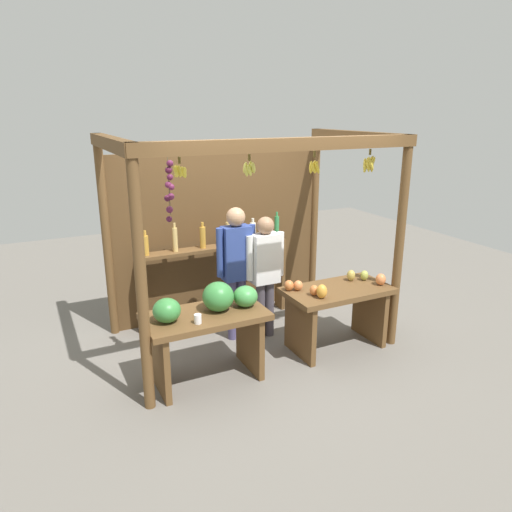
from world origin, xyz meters
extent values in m
plane|color=slate|center=(0.00, 0.00, 0.00)|extent=(12.00, 12.00, 0.00)
cylinder|color=brown|center=(-1.43, -0.86, 1.19)|extent=(0.10, 0.10, 2.39)
cylinder|color=brown|center=(1.43, -0.86, 1.19)|extent=(0.10, 0.10, 2.39)
cylinder|color=brown|center=(-1.43, 0.86, 1.19)|extent=(0.10, 0.10, 2.39)
cylinder|color=brown|center=(1.43, 0.86, 1.19)|extent=(0.10, 0.10, 2.39)
cube|color=brown|center=(0.00, -0.86, 2.33)|extent=(2.97, 0.12, 0.12)
cube|color=brown|center=(-1.43, 0.00, 2.33)|extent=(0.12, 1.82, 0.12)
cube|color=brown|center=(1.43, 0.00, 2.33)|extent=(0.12, 1.82, 0.12)
cube|color=#52381E|center=(0.00, 0.88, 1.08)|extent=(2.87, 0.04, 2.15)
cylinder|color=brown|center=(0.36, -0.73, 2.22)|extent=(0.02, 0.02, 0.06)
ellipsoid|color=gold|center=(0.39, -0.73, 2.09)|extent=(0.04, 0.06, 0.13)
ellipsoid|color=gold|center=(0.36, -0.71, 2.10)|extent=(0.07, 0.05, 0.13)
ellipsoid|color=gold|center=(0.34, -0.71, 2.09)|extent=(0.05, 0.05, 0.13)
ellipsoid|color=gold|center=(0.33, -0.76, 2.09)|extent=(0.07, 0.07, 0.13)
ellipsoid|color=gold|center=(0.37, -0.77, 2.09)|extent=(0.08, 0.05, 0.13)
cylinder|color=brown|center=(-0.36, -0.76, 2.22)|extent=(0.02, 0.02, 0.06)
ellipsoid|color=#D1CC4C|center=(-0.34, -0.76, 2.13)|extent=(0.04, 0.07, 0.11)
ellipsoid|color=#D1CC4C|center=(-0.34, -0.73, 2.13)|extent=(0.06, 0.05, 0.11)
ellipsoid|color=#D1CC4C|center=(-0.38, -0.73, 2.13)|extent=(0.06, 0.06, 0.12)
ellipsoid|color=#D1CC4C|center=(-0.39, -0.76, 2.10)|extent=(0.04, 0.07, 0.11)
ellipsoid|color=#D1CC4C|center=(-0.37, -0.78, 2.11)|extent=(0.06, 0.05, 0.11)
ellipsoid|color=#D1CC4C|center=(-0.33, -0.80, 2.13)|extent=(0.06, 0.05, 0.11)
cylinder|color=brown|center=(-1.00, -0.73, 2.22)|extent=(0.02, 0.02, 0.06)
ellipsoid|color=yellow|center=(-0.96, -0.72, 2.12)|extent=(0.04, 0.07, 0.11)
ellipsoid|color=yellow|center=(-0.99, -0.71, 2.12)|extent=(0.06, 0.05, 0.11)
ellipsoid|color=yellow|center=(-1.02, -0.68, 2.12)|extent=(0.07, 0.05, 0.11)
ellipsoid|color=yellow|center=(-1.03, -0.71, 2.13)|extent=(0.05, 0.06, 0.11)
ellipsoid|color=yellow|center=(-1.04, -0.75, 2.13)|extent=(0.05, 0.07, 0.11)
ellipsoid|color=yellow|center=(-1.01, -0.75, 2.13)|extent=(0.06, 0.04, 0.11)
ellipsoid|color=yellow|center=(-0.97, -0.76, 2.12)|extent=(0.06, 0.06, 0.11)
cylinder|color=brown|center=(1.00, -0.78, 2.22)|extent=(0.02, 0.02, 0.06)
ellipsoid|color=gold|center=(1.04, -0.78, 2.10)|extent=(0.04, 0.09, 0.15)
ellipsoid|color=gold|center=(1.02, -0.76, 2.11)|extent=(0.08, 0.08, 0.15)
ellipsoid|color=gold|center=(0.99, -0.74, 2.08)|extent=(0.09, 0.05, 0.15)
ellipsoid|color=gold|center=(0.96, -0.76, 2.08)|extent=(0.05, 0.06, 0.15)
ellipsoid|color=gold|center=(0.98, -0.79, 2.09)|extent=(0.05, 0.06, 0.15)
ellipsoid|color=gold|center=(0.99, -0.82, 2.11)|extent=(0.09, 0.06, 0.15)
ellipsoid|color=gold|center=(1.02, -0.80, 2.09)|extent=(0.07, 0.06, 0.15)
cylinder|color=#4C422D|center=(-1.04, -0.48, 1.97)|extent=(0.01, 0.01, 0.55)
sphere|color=#511938|center=(-1.02, -0.48, 2.17)|extent=(0.06, 0.06, 0.06)
sphere|color=#47142D|center=(-1.03, -0.46, 2.11)|extent=(0.06, 0.06, 0.06)
sphere|color=#511938|center=(-1.03, -0.49, 2.05)|extent=(0.06, 0.06, 0.06)
sphere|color=#601E42|center=(-1.04, -0.48, 1.98)|extent=(0.06, 0.06, 0.06)
sphere|color=#601E42|center=(-1.02, -0.50, 1.96)|extent=(0.06, 0.06, 0.06)
sphere|color=#601E42|center=(-1.03, -0.49, 1.87)|extent=(0.06, 0.06, 0.06)
sphere|color=#47142D|center=(-1.06, -0.49, 1.86)|extent=(0.06, 0.06, 0.06)
sphere|color=#601E42|center=(-1.05, -0.50, 1.75)|extent=(0.06, 0.06, 0.06)
sphere|color=#511938|center=(-1.06, -0.50, 1.67)|extent=(0.06, 0.06, 0.06)
cube|color=brown|center=(-0.79, -0.65, 0.69)|extent=(1.20, 0.64, 0.06)
cube|color=brown|center=(-1.27, -0.65, 0.33)|extent=(0.06, 0.58, 0.66)
cube|color=brown|center=(-0.31, -0.65, 0.33)|extent=(0.06, 0.58, 0.66)
ellipsoid|color=#38843D|center=(-0.64, -0.63, 0.87)|extent=(0.42, 0.42, 0.30)
ellipsoid|color=#429347|center=(-0.36, -0.65, 0.83)|extent=(0.30, 0.30, 0.21)
ellipsoid|color=#38843D|center=(-1.17, -0.67, 0.84)|extent=(0.35, 0.35, 0.23)
cylinder|color=white|center=(-0.93, -0.83, 0.77)|extent=(0.07, 0.07, 0.09)
cube|color=brown|center=(0.79, -0.65, 0.69)|extent=(1.20, 0.64, 0.06)
cube|color=brown|center=(0.31, -0.65, 0.33)|extent=(0.06, 0.58, 0.66)
cube|color=brown|center=(1.27, -0.65, 0.33)|extent=(0.06, 0.58, 0.66)
ellipsoid|color=#E07F47|center=(1.28, -0.78, 0.79)|extent=(0.16, 0.16, 0.13)
ellipsoid|color=#CC7038|center=(0.43, -0.71, 0.78)|extent=(0.13, 0.13, 0.12)
ellipsoid|color=#A8B24C|center=(1.22, -0.57, 0.78)|extent=(0.13, 0.13, 0.12)
ellipsoid|color=#E07F47|center=(0.35, -0.51, 0.78)|extent=(0.11, 0.11, 0.11)
ellipsoid|color=#B79E47|center=(1.07, -0.51, 0.79)|extent=(0.14, 0.14, 0.13)
ellipsoid|color=gold|center=(0.46, -0.81, 0.80)|extent=(0.15, 0.15, 0.15)
ellipsoid|color=#CC7038|center=(0.26, -0.46, 0.78)|extent=(0.12, 0.12, 0.12)
cube|color=brown|center=(-1.09, 0.65, 0.50)|extent=(0.05, 0.20, 1.00)
cube|color=brown|center=(0.77, 0.65, 0.50)|extent=(0.05, 0.20, 1.00)
cube|color=brown|center=(-0.16, 0.65, 0.98)|extent=(1.86, 0.22, 0.04)
cylinder|color=gold|center=(-1.03, 0.65, 1.12)|extent=(0.07, 0.07, 0.24)
cylinder|color=gold|center=(-1.03, 0.65, 1.27)|extent=(0.03, 0.03, 0.06)
cylinder|color=#D8B266|center=(-0.68, 0.65, 1.15)|extent=(0.06, 0.06, 0.29)
cylinder|color=#D8B266|center=(-0.68, 0.65, 1.32)|extent=(0.03, 0.03, 0.06)
cylinder|color=gold|center=(-0.33, 0.65, 1.13)|extent=(0.07, 0.07, 0.26)
cylinder|color=gold|center=(-0.33, 0.65, 1.29)|extent=(0.03, 0.03, 0.06)
cylinder|color=#D8B266|center=(0.01, 0.65, 1.14)|extent=(0.06, 0.06, 0.29)
cylinder|color=#D8B266|center=(0.01, 0.65, 1.32)|extent=(0.03, 0.03, 0.06)
cylinder|color=silver|center=(0.36, 0.65, 1.12)|extent=(0.08, 0.08, 0.25)
cylinder|color=silver|center=(0.36, 0.65, 1.28)|extent=(0.04, 0.04, 0.06)
cylinder|color=#338C4C|center=(0.71, 0.65, 1.15)|extent=(0.06, 0.06, 0.30)
cylinder|color=#338C4C|center=(0.71, 0.65, 1.33)|extent=(0.03, 0.03, 0.06)
cylinder|color=#4E4772|center=(-0.20, 0.07, 0.37)|extent=(0.11, 0.11, 0.75)
cylinder|color=#4E4772|center=(-0.08, 0.07, 0.37)|extent=(0.11, 0.11, 0.75)
cube|color=#2D428C|center=(-0.14, 0.07, 1.06)|extent=(0.32, 0.19, 0.63)
cylinder|color=#2D428C|center=(-0.34, 0.07, 1.09)|extent=(0.08, 0.08, 0.57)
cylinder|color=#2D428C|center=(0.06, 0.07, 1.09)|extent=(0.08, 0.08, 0.57)
sphere|color=tan|center=(-0.14, 0.07, 1.49)|extent=(0.22, 0.22, 0.22)
cylinder|color=#48424C|center=(0.12, -0.04, 0.35)|extent=(0.11, 0.11, 0.69)
cylinder|color=#48424C|center=(0.24, -0.04, 0.35)|extent=(0.11, 0.11, 0.69)
cube|color=white|center=(0.18, -0.04, 0.99)|extent=(0.32, 0.19, 0.58)
cylinder|color=white|center=(-0.02, -0.04, 1.01)|extent=(0.08, 0.08, 0.53)
cylinder|color=white|center=(0.38, -0.04, 1.01)|extent=(0.08, 0.08, 0.53)
sphere|color=#997051|center=(0.18, -0.04, 1.38)|extent=(0.20, 0.20, 0.20)
camera|label=1|loc=(-2.24, -4.71, 2.63)|focal=33.43mm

